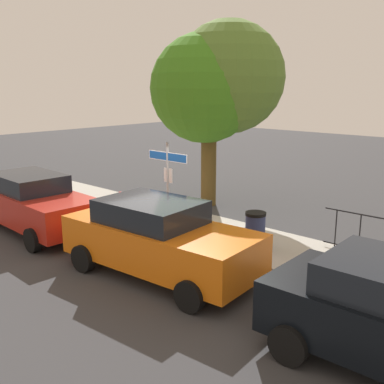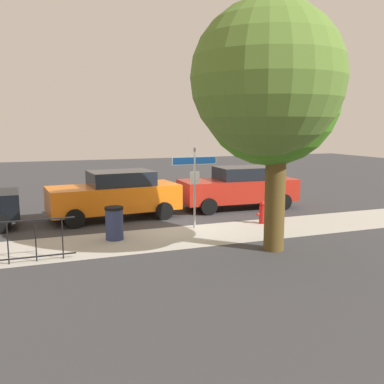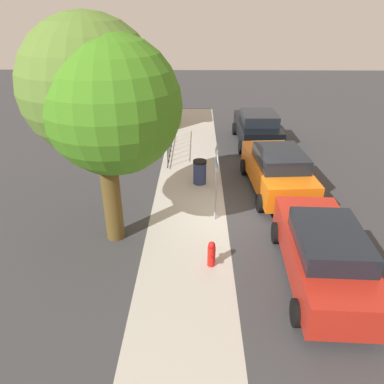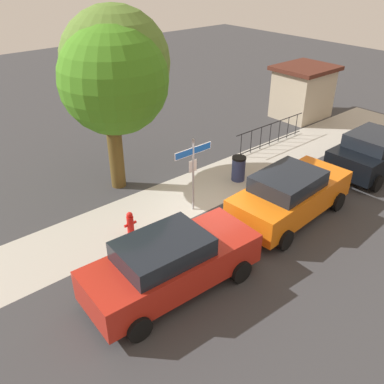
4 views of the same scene
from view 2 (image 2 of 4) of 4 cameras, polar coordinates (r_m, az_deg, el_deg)
ground_plane at (r=14.68m, az=-1.06°, el=-4.47°), size 60.00×60.00×0.00m
sidewalk_strip at (r=12.91m, az=-7.48°, el=-6.37°), size 24.00×2.60×0.00m
street_sign at (r=14.08m, az=0.33°, el=2.39°), size 1.51×0.07×2.64m
shade_tree at (r=11.44m, az=10.39°, el=13.41°), size 4.24×4.40×6.37m
car_red at (r=17.78m, az=6.17°, el=0.63°), size 4.76×2.16×1.68m
car_orange at (r=15.93m, az=-9.99°, el=-0.33°), size 4.72×2.33×1.72m
fire_hydrant at (r=15.17m, az=9.18°, el=-2.66°), size 0.42×0.22×0.78m
trash_bin at (r=13.07m, az=-10.11°, el=-4.02°), size 0.55×0.55×0.98m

